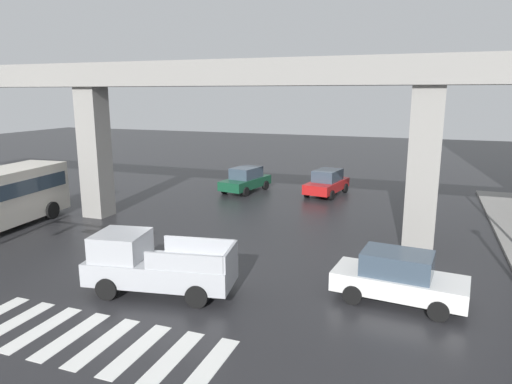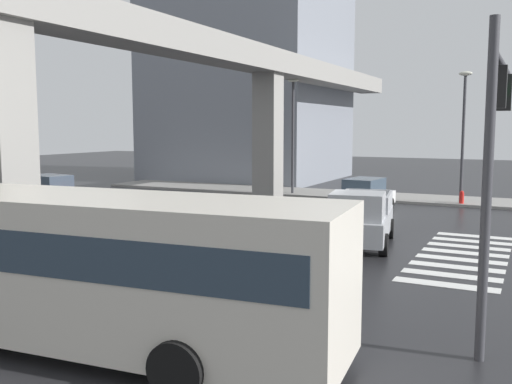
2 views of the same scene
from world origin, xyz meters
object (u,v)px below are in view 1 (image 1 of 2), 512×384
object	(u,v)px
sedan_red	(327,182)
sedan_white	(398,277)
pickup_truck	(153,265)
sedan_dark_green	(246,180)

from	to	relation	value
sedan_red	sedan_white	xyz separation A→B (m)	(5.64, -15.59, 0.00)
pickup_truck	sedan_red	world-z (taller)	pickup_truck
sedan_red	pickup_truck	bearing A→B (deg)	-97.92
sedan_red	sedan_white	distance (m)	16.58
sedan_red	sedan_white	size ratio (longest dim) A/B	1.02
sedan_dark_green	sedan_red	size ratio (longest dim) A/B	1.00
sedan_white	pickup_truck	bearing A→B (deg)	-165.15
pickup_truck	sedan_red	xyz separation A→B (m)	(2.47, 17.74, -0.14)
pickup_truck	sedan_dark_green	bearing A→B (deg)	100.63
pickup_truck	sedan_dark_green	xyz separation A→B (m)	(-3.15, 16.80, -0.14)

